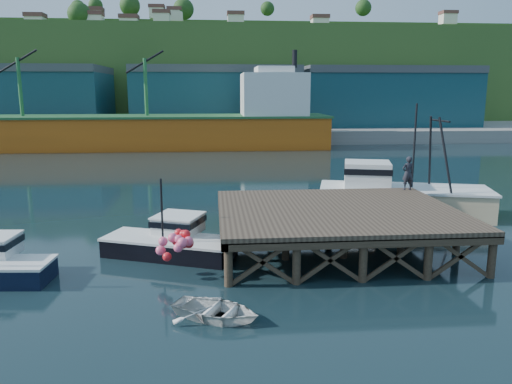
{
  "coord_description": "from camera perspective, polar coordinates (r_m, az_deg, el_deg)",
  "views": [
    {
      "loc": [
        -0.75,
        -24.31,
        7.95
      ],
      "look_at": [
        1.53,
        2.0,
        2.63
      ],
      "focal_mm": 35.0,
      "sensor_mm": 36.0,
      "label": 1
    }
  ],
  "objects": [
    {
      "name": "far_quay",
      "position": [
        94.57,
        -4.5,
        7.15
      ],
      "size": [
        160.0,
        40.0,
        2.0
      ],
      "primitive_type": "cube",
      "color": "gray",
      "rests_on": "ground"
    },
    {
      "name": "dockworker",
      "position": [
        31.35,
        16.95,
        2.07
      ],
      "size": [
        0.83,
        0.63,
        2.03
      ],
      "primitive_type": "imported",
      "rotation": [
        0.0,
        0.0,
        3.35
      ],
      "color": "black",
      "rests_on": "wharf"
    },
    {
      "name": "boat_black",
      "position": [
        25.12,
        -9.62,
        -5.47
      ],
      "size": [
        6.86,
        5.7,
        3.98
      ],
      "rotation": [
        0.0,
        0.0,
        -0.37
      ],
      "color": "black",
      "rests_on": "ground"
    },
    {
      "name": "warehouse_mid",
      "position": [
        89.32,
        -4.53,
        10.43
      ],
      "size": [
        28.0,
        16.0,
        9.0
      ],
      "primitive_type": "cube",
      "color": "#17414E",
      "rests_on": "far_quay"
    },
    {
      "name": "trawler",
      "position": [
        33.72,
        16.19,
        -0.11
      ],
      "size": [
        11.41,
        6.44,
        7.23
      ],
      "rotation": [
        0.0,
        0.0,
        -0.25
      ],
      "color": "beige",
      "rests_on": "ground"
    },
    {
      "name": "cargo_ship",
      "position": [
        72.87,
        -11.1,
        7.54
      ],
      "size": [
        55.5,
        10.0,
        13.75
      ],
      "color": "#CF5D13",
      "rests_on": "ground"
    },
    {
      "name": "wharf",
      "position": [
        25.63,
        9.32,
        -2.32
      ],
      "size": [
        12.0,
        10.0,
        2.62
      ],
      "color": "brown",
      "rests_on": "ground"
    },
    {
      "name": "warehouse_left",
      "position": [
        95.66,
        -26.29,
        9.37
      ],
      "size": [
        32.0,
        16.0,
        9.0
      ],
      "primitive_type": "cube",
      "color": "#17414E",
      "rests_on": "far_quay"
    },
    {
      "name": "warehouse_right",
      "position": [
        94.46,
        14.29,
        10.17
      ],
      "size": [
        30.0,
        16.0,
        9.0
      ],
      "primitive_type": "cube",
      "color": "#17414E",
      "rests_on": "far_quay"
    },
    {
      "name": "dinghy",
      "position": [
        18.25,
        -4.58,
        -13.29
      ],
      "size": [
        3.96,
        3.58,
        0.67
      ],
      "primitive_type": "imported",
      "rotation": [
        0.0,
        0.0,
        1.08
      ],
      "color": "silver",
      "rests_on": "ground"
    },
    {
      "name": "ground",
      "position": [
        25.59,
        -3.04,
        -6.72
      ],
      "size": [
        300.0,
        300.0,
        0.0
      ],
      "primitive_type": "plane",
      "color": "black",
      "rests_on": "ground"
    },
    {
      "name": "hillside",
      "position": [
        124.35,
        -4.71,
        12.77
      ],
      "size": [
        220.0,
        50.0,
        22.0
      ],
      "primitive_type": "cube",
      "color": "#2D511E",
      "rests_on": "ground"
    }
  ]
}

